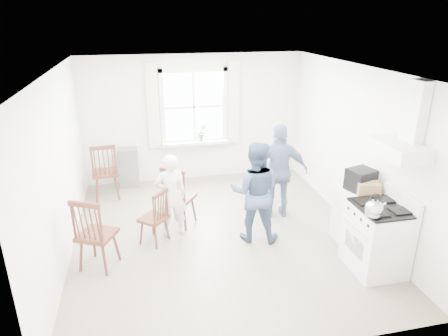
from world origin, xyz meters
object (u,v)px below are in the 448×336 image
windsor_chair_a (105,166)px  windsor_chair_c (158,212)px  low_cabinet (355,215)px  windsor_chair_b (91,228)px  person_left (171,196)px  person_mid (255,192)px  gas_stove (377,238)px  person_right (279,172)px  stereo_stack (361,180)px

windsor_chair_a → windsor_chair_c: windsor_chair_a is taller
low_cabinet → windsor_chair_b: size_ratio=0.82×
low_cabinet → person_left: 2.84m
windsor_chair_a → person_mid: 3.02m
windsor_chair_a → gas_stove: bearing=-39.5°
person_right → windsor_chair_a: bearing=-13.1°
person_mid → person_left: bearing=1.2°
windsor_chair_a → windsor_chair_c: (0.86, -1.77, -0.14)m
low_cabinet → stereo_stack: stereo_stack is taller
windsor_chair_a → person_right: person_right is taller
windsor_chair_b → person_mid: size_ratio=0.69×
windsor_chair_b → windsor_chair_c: 1.06m
windsor_chair_a → windsor_chair_b: 2.30m
stereo_stack → person_mid: size_ratio=0.27×
low_cabinet → person_left: person_left is taller
windsor_chair_c → person_mid: size_ratio=0.56×
windsor_chair_a → windsor_chair_b: windsor_chair_a is taller
windsor_chair_a → windsor_chair_c: size_ratio=1.26×
windsor_chair_c → person_right: person_right is taller
low_cabinet → person_mid: bearing=163.6°
person_right → low_cabinet: bearing=138.2°
low_cabinet → person_left: size_ratio=0.66×
gas_stove → windsor_chair_b: (-3.77, 0.77, 0.18)m
windsor_chair_b → person_left: person_left is taller
stereo_stack → person_right: (-0.83, 1.12, -0.24)m
windsor_chair_a → person_mid: person_mid is taller
windsor_chair_b → low_cabinet: bearing=-1.0°
low_cabinet → windsor_chair_c: size_ratio=1.01×
windsor_chair_a → person_mid: (2.32, -1.93, 0.12)m
gas_stove → stereo_stack: stereo_stack is taller
windsor_chair_a → person_left: 1.88m
person_right → stereo_stack: bearing=137.0°
windsor_chair_a → windsor_chair_c: bearing=-64.1°
low_cabinet → windsor_chair_b: windsor_chair_b is taller
stereo_stack → gas_stove: bearing=-95.6°
person_left → person_right: bearing=-175.0°
windsor_chair_c → person_right: size_ratio=0.54×
windsor_chair_b → windsor_chair_c: bearing=30.0°
person_mid → person_right: (0.63, 0.65, 0.03)m
windsor_chair_c → stereo_stack: bearing=-12.2°
low_cabinet → person_mid: 1.57m
gas_stove → person_mid: size_ratio=0.70×
person_right → windsor_chair_b: bearing=29.1°
person_left → low_cabinet: bearing=160.2°
windsor_chair_c → person_left: size_ratio=0.65×
low_cabinet → windsor_chair_a: windsor_chair_a is taller
person_left → person_mid: size_ratio=0.85×
windsor_chair_b → windsor_chair_c: windsor_chair_b is taller
stereo_stack → windsor_chair_b: stereo_stack is taller
gas_stove → low_cabinet: size_ratio=1.24×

